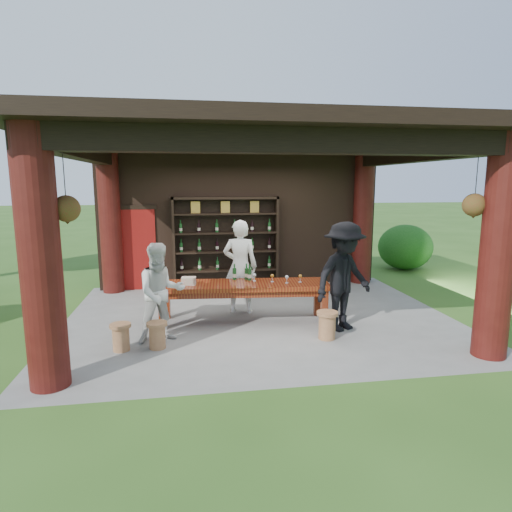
{
  "coord_description": "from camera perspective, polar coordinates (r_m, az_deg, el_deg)",
  "views": [
    {
      "loc": [
        -1.33,
        -7.95,
        2.61
      ],
      "look_at": [
        0.0,
        0.4,
        1.15
      ],
      "focal_mm": 30.0,
      "sensor_mm": 36.0,
      "label": 1
    }
  ],
  "objects": [
    {
      "name": "ground",
      "position": [
        8.47,
        0.43,
        -8.15
      ],
      "size": [
        90.0,
        90.0,
        0.0
      ],
      "primitive_type": "plane",
      "color": "#2D5119",
      "rests_on": "ground"
    },
    {
      "name": "pavilion",
      "position": [
        8.49,
        -0.12,
        6.56
      ],
      "size": [
        7.5,
        6.0,
        3.6
      ],
      "color": "slate",
      "rests_on": "ground"
    },
    {
      "name": "wine_shelf",
      "position": [
        10.54,
        -4.03,
        1.74
      ],
      "size": [
        2.58,
        0.39,
        2.27
      ],
      "color": "black",
      "rests_on": "ground"
    },
    {
      "name": "tasting_table",
      "position": [
        8.04,
        -1.67,
        -4.45
      ],
      "size": [
        3.25,
        1.09,
        0.75
      ],
      "rotation": [
        0.0,
        0.0,
        -0.09
      ],
      "color": "#59160C",
      "rests_on": "ground"
    },
    {
      "name": "stool_near_left",
      "position": [
        7.07,
        -13.03,
        -10.17
      ],
      "size": [
        0.33,
        0.33,
        0.43
      ],
      "rotation": [
        0.0,
        0.0,
        0.35
      ],
      "color": "brown",
      "rests_on": "ground"
    },
    {
      "name": "stool_near_right",
      "position": [
        7.38,
        9.46,
        -8.99
      ],
      "size": [
        0.36,
        0.36,
        0.47
      ],
      "rotation": [
        0.0,
        0.0,
        -0.06
      ],
      "color": "brown",
      "rests_on": "ground"
    },
    {
      "name": "stool_far_left",
      "position": [
        7.13,
        -17.57,
        -10.18
      ],
      "size": [
        0.33,
        0.33,
        0.43
      ],
      "rotation": [
        0.0,
        0.0,
        0.42
      ],
      "color": "brown",
      "rests_on": "ground"
    },
    {
      "name": "host",
      "position": [
        8.6,
        -2.12,
        -1.41
      ],
      "size": [
        0.77,
        0.6,
        1.88
      ],
      "primitive_type": "imported",
      "rotation": [
        0.0,
        0.0,
        2.9
      ],
      "color": "white",
      "rests_on": "ground"
    },
    {
      "name": "guest_woman",
      "position": [
        7.22,
        -12.57,
        -4.78
      ],
      "size": [
        0.94,
        0.82,
        1.65
      ],
      "primitive_type": "imported",
      "rotation": [
        0.0,
        0.0,
        0.28
      ],
      "color": "silver",
      "rests_on": "ground"
    },
    {
      "name": "guest_man",
      "position": [
        7.7,
        11.62,
        -2.71
      ],
      "size": [
        1.44,
        1.19,
        1.94
      ],
      "primitive_type": "imported",
      "rotation": [
        0.0,
        0.0,
        0.45
      ],
      "color": "black",
      "rests_on": "ground"
    },
    {
      "name": "table_bottles",
      "position": [
        8.26,
        -1.68,
        -2.12
      ],
      "size": [
        0.36,
        0.19,
        0.31
      ],
      "color": "#194C1E",
      "rests_on": "tasting_table"
    },
    {
      "name": "table_glasses",
      "position": [
        8.09,
        2.99,
        -2.96
      ],
      "size": [
        0.91,
        0.33,
        0.15
      ],
      "color": "silver",
      "rests_on": "tasting_table"
    },
    {
      "name": "napkin_basket",
      "position": [
        7.98,
        -8.96,
        -3.29
      ],
      "size": [
        0.27,
        0.2,
        0.14
      ],
      "primitive_type": "cube",
      "rotation": [
        0.0,
        0.0,
        -0.09
      ],
      "color": "#BF6672",
      "rests_on": "tasting_table"
    },
    {
      "name": "shrubs",
      "position": [
        9.39,
        13.43,
        -3.24
      ],
      "size": [
        14.33,
        9.02,
        1.36
      ],
      "color": "#194C14",
      "rests_on": "ground"
    },
    {
      "name": "trees",
      "position": [
        10.92,
        22.29,
        13.06
      ],
      "size": [
        21.12,
        10.18,
        4.8
      ],
      "color": "#3F2819",
      "rests_on": "ground"
    }
  ]
}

